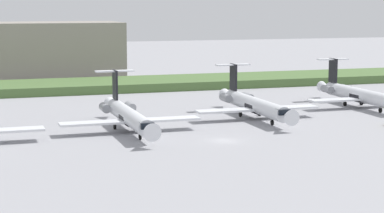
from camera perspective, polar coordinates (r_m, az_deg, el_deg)
ground_plane at (r=132.65m, az=-1.86°, el=-0.43°), size 500.00×500.00×0.00m
grass_berm at (r=170.10m, az=-5.50°, el=1.84°), size 320.00×20.00×2.04m
regional_jet_third at (r=112.84m, az=-5.28°, el=-0.73°), size 22.81×31.00×9.00m
regional_jet_fourth at (r=125.55m, az=5.15°, el=0.20°), size 22.81×31.00×9.00m
regional_jet_fifth at (r=142.60m, az=13.58°, el=0.99°), size 22.81×31.00×9.00m
distant_hangar at (r=192.04m, az=-14.18°, el=4.41°), size 55.00×22.05×15.65m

